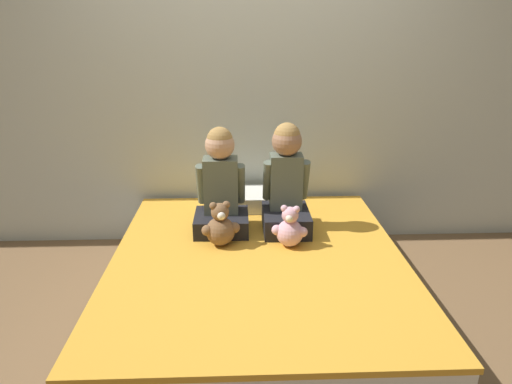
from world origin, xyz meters
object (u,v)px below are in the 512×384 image
pillow_at_headboard (254,199)px  teddy_bear_held_by_left_child (220,227)px  teddy_bear_held_by_right_child (290,229)px  bed (258,283)px  child_on_right (286,184)px  child_on_left (221,186)px

pillow_at_headboard → teddy_bear_held_by_left_child: bearing=-109.6°
pillow_at_headboard → teddy_bear_held_by_right_child: bearing=-73.2°
bed → pillow_at_headboard: size_ratio=3.57×
bed → child_on_right: 0.64m
child_on_right → teddy_bear_held_by_right_child: size_ratio=2.68×
bed → child_on_left: bearing=119.9°
teddy_bear_held_by_right_child → pillow_at_headboard: teddy_bear_held_by_right_child is taller
child_on_right → teddy_bear_held_by_right_child: child_on_right is taller
child_on_right → teddy_bear_held_by_right_child: 0.32m
bed → teddy_bear_held_by_right_child: teddy_bear_held_by_right_child is taller
bed → child_on_left: (-0.22, 0.38, 0.47)m
bed → child_on_left: child_on_left is taller
bed → teddy_bear_held_by_left_child: 0.40m
child_on_right → pillow_at_headboard: bearing=117.0°
teddy_bear_held_by_right_child → teddy_bear_held_by_left_child: bearing=-171.1°
bed → pillow_at_headboard: 0.80m
child_on_left → child_on_right: (0.41, 0.00, 0.01)m
bed → teddy_bear_held_by_left_child: bearing=144.9°
child_on_left → teddy_bear_held_by_left_child: 0.29m
bed → teddy_bear_held_by_left_child: (-0.22, 0.15, 0.30)m
child_on_right → child_on_left: bearing=-179.4°
teddy_bear_held_by_left_child → pillow_at_headboard: 0.65m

